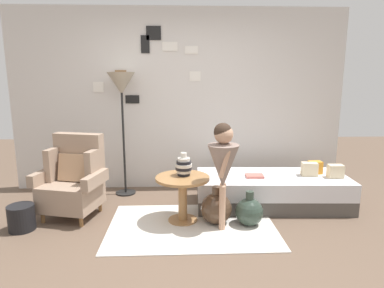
{
  "coord_description": "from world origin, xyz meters",
  "views": [
    {
      "loc": [
        -0.01,
        -2.96,
        1.64
      ],
      "look_at": [
        0.15,
        0.95,
        0.85
      ],
      "focal_mm": 31.22,
      "sensor_mm": 36.0,
      "label": 1
    }
  ],
  "objects_px": {
    "side_table": "(183,189)",
    "armchair": "(74,180)",
    "person_child": "(223,162)",
    "demijohn_far": "(249,211)",
    "floor_lamp": "(122,89)",
    "book_on_daybed": "(255,176)",
    "vase_striped": "(184,166)",
    "demijohn_near": "(216,208)",
    "daybed": "(271,190)",
    "magazine_basket": "(21,218)"
  },
  "relations": [
    {
      "from": "daybed",
      "to": "side_table",
      "type": "xyz_separation_m",
      "value": [
        -1.15,
        -0.44,
        0.19
      ]
    },
    {
      "from": "floor_lamp",
      "to": "person_child",
      "type": "bearing_deg",
      "value": -43.41
    },
    {
      "from": "vase_striped",
      "to": "person_child",
      "type": "relative_size",
      "value": 0.23
    },
    {
      "from": "armchair",
      "to": "demijohn_far",
      "type": "xyz_separation_m",
      "value": [
        2.04,
        -0.38,
        -0.28
      ]
    },
    {
      "from": "armchair",
      "to": "magazine_basket",
      "type": "distance_m",
      "value": 0.68
    },
    {
      "from": "magazine_basket",
      "to": "daybed",
      "type": "bearing_deg",
      "value": 11.5
    },
    {
      "from": "floor_lamp",
      "to": "person_child",
      "type": "relative_size",
      "value": 1.45
    },
    {
      "from": "daybed",
      "to": "book_on_daybed",
      "type": "height_order",
      "value": "book_on_daybed"
    },
    {
      "from": "daybed",
      "to": "magazine_basket",
      "type": "distance_m",
      "value": 2.97
    },
    {
      "from": "daybed",
      "to": "demijohn_near",
      "type": "distance_m",
      "value": 0.93
    },
    {
      "from": "floor_lamp",
      "to": "demijohn_far",
      "type": "bearing_deg",
      "value": -35.66
    },
    {
      "from": "demijohn_near",
      "to": "magazine_basket",
      "type": "distance_m",
      "value": 2.13
    },
    {
      "from": "floor_lamp",
      "to": "magazine_basket",
      "type": "relative_size",
      "value": 6.07
    },
    {
      "from": "vase_striped",
      "to": "magazine_basket",
      "type": "distance_m",
      "value": 1.85
    },
    {
      "from": "magazine_basket",
      "to": "armchair",
      "type": "bearing_deg",
      "value": 40.91
    },
    {
      "from": "vase_striped",
      "to": "demijohn_near",
      "type": "bearing_deg",
      "value": -20.62
    },
    {
      "from": "floor_lamp",
      "to": "book_on_daybed",
      "type": "relative_size",
      "value": 7.73
    },
    {
      "from": "person_child",
      "to": "armchair",
      "type": "bearing_deg",
      "value": 165.6
    },
    {
      "from": "floor_lamp",
      "to": "demijohn_near",
      "type": "xyz_separation_m",
      "value": [
        1.18,
        -1.05,
        -1.29
      ]
    },
    {
      "from": "side_table",
      "to": "vase_striped",
      "type": "relative_size",
      "value": 2.32
    },
    {
      "from": "person_child",
      "to": "vase_striped",
      "type": "bearing_deg",
      "value": 148.4
    },
    {
      "from": "person_child",
      "to": "magazine_basket",
      "type": "xyz_separation_m",
      "value": [
        -2.18,
        0.04,
        -0.61
      ]
    },
    {
      "from": "floor_lamp",
      "to": "magazine_basket",
      "type": "distance_m",
      "value": 1.99
    },
    {
      "from": "daybed",
      "to": "book_on_daybed",
      "type": "xyz_separation_m",
      "value": [
        -0.24,
        -0.05,
        0.22
      ]
    },
    {
      "from": "demijohn_far",
      "to": "floor_lamp",
      "type": "bearing_deg",
      "value": 144.34
    },
    {
      "from": "armchair",
      "to": "magazine_basket",
      "type": "height_order",
      "value": "armchair"
    },
    {
      "from": "book_on_daybed",
      "to": "magazine_basket",
      "type": "bearing_deg",
      "value": -168.62
    },
    {
      "from": "side_table",
      "to": "floor_lamp",
      "type": "bearing_deg",
      "value": 129.65
    },
    {
      "from": "person_child",
      "to": "floor_lamp",
      "type": "bearing_deg",
      "value": 136.59
    },
    {
      "from": "side_table",
      "to": "demijohn_near",
      "type": "height_order",
      "value": "side_table"
    },
    {
      "from": "side_table",
      "to": "armchair",
      "type": "bearing_deg",
      "value": 169.28
    },
    {
      "from": "book_on_daybed",
      "to": "side_table",
      "type": "bearing_deg",
      "value": -157.27
    },
    {
      "from": "daybed",
      "to": "vase_striped",
      "type": "height_order",
      "value": "vase_striped"
    },
    {
      "from": "side_table",
      "to": "floor_lamp",
      "type": "height_order",
      "value": "floor_lamp"
    },
    {
      "from": "person_child",
      "to": "demijohn_far",
      "type": "relative_size",
      "value": 2.94
    },
    {
      "from": "book_on_daybed",
      "to": "demijohn_near",
      "type": "height_order",
      "value": "demijohn_near"
    },
    {
      "from": "side_table",
      "to": "demijohn_far",
      "type": "xyz_separation_m",
      "value": [
        0.74,
        -0.14,
        -0.23
      ]
    },
    {
      "from": "floor_lamp",
      "to": "book_on_daybed",
      "type": "xyz_separation_m",
      "value": [
        1.72,
        -0.59,
        -1.06
      ]
    },
    {
      "from": "vase_striped",
      "to": "demijohn_far",
      "type": "height_order",
      "value": "vase_striped"
    },
    {
      "from": "person_child",
      "to": "demijohn_far",
      "type": "height_order",
      "value": "person_child"
    },
    {
      "from": "magazine_basket",
      "to": "side_table",
      "type": "bearing_deg",
      "value": 5.03
    },
    {
      "from": "person_child",
      "to": "book_on_daybed",
      "type": "relative_size",
      "value": 5.32
    },
    {
      "from": "floor_lamp",
      "to": "demijohn_far",
      "type": "xyz_separation_m",
      "value": [
        1.55,
        -1.11,
        -1.31
      ]
    },
    {
      "from": "person_child",
      "to": "demijohn_near",
      "type": "height_order",
      "value": "person_child"
    },
    {
      "from": "armchair",
      "to": "person_child",
      "type": "xyz_separation_m",
      "value": [
        1.72,
        -0.44,
        0.31
      ]
    },
    {
      "from": "armchair",
      "to": "demijohn_near",
      "type": "height_order",
      "value": "armchair"
    },
    {
      "from": "demijohn_near",
      "to": "armchair",
      "type": "bearing_deg",
      "value": 169.04
    },
    {
      "from": "daybed",
      "to": "side_table",
      "type": "height_order",
      "value": "side_table"
    },
    {
      "from": "demijohn_far",
      "to": "magazine_basket",
      "type": "relative_size",
      "value": 1.42
    },
    {
      "from": "daybed",
      "to": "side_table",
      "type": "relative_size",
      "value": 3.14
    }
  ]
}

